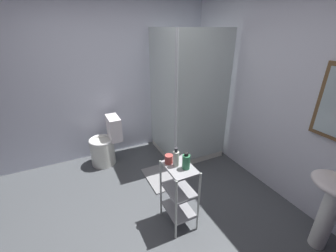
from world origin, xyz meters
The scene contains 11 objects.
ground_plane centered at (0.00, 0.00, -0.01)m, with size 4.20×4.20×0.02m, color #4B4F53.
wall_back centered at (0.01, 1.85, 1.25)m, with size 4.20×0.14×2.50m.
wall_left centered at (-1.85, 0.00, 1.25)m, with size 0.10×4.20×2.50m, color silver.
shower_stall centered at (-1.18, 1.18, 0.46)m, with size 0.92×0.92×2.00m.
pedestal_sink centered at (0.93, 1.52, 0.58)m, with size 0.46×0.37×0.81m.
toilet centered at (-1.48, -0.06, 0.31)m, with size 0.37×0.49×0.76m.
storage_cart centered at (0.07, 0.40, 0.44)m, with size 0.38×0.28×0.74m.
body_wash_bottle_green centered at (0.12, 0.44, 0.82)m, with size 0.08×0.08×0.17m.
lotion_bottle_white centered at (0.03, 0.38, 0.83)m, with size 0.06×0.06×0.20m.
rinse_cup centered at (-0.04, 0.33, 0.79)m, with size 0.08×0.08×0.09m, color #B24742.
bath_mat centered at (-0.73, 0.55, 0.01)m, with size 0.60×0.40×0.02m, color gray.
Camera 1 is at (1.65, -0.50, 2.02)m, focal length 23.55 mm.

